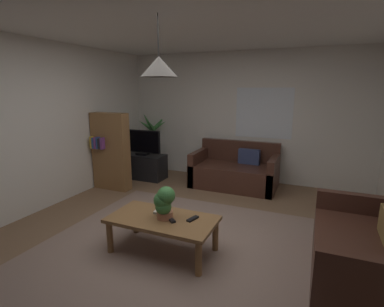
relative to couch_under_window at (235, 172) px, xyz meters
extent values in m
cube|color=brown|center=(-0.01, -2.35, -0.28)|extent=(4.82, 5.69, 0.02)
cube|color=gray|center=(-0.01, -2.55, -0.27)|extent=(3.14, 3.13, 0.01)
cube|color=silver|center=(-0.01, 0.53, 0.99)|extent=(4.94, 0.06, 2.53)
cube|color=silver|center=(-2.45, -2.35, 0.99)|extent=(0.06, 5.69, 2.53)
cube|color=white|center=(-0.01, -2.35, 2.27)|extent=(4.82, 5.69, 0.02)
cube|color=white|center=(0.39, 0.50, 1.09)|extent=(1.07, 0.01, 0.95)
cube|color=#47281E|center=(0.00, -0.04, -0.06)|extent=(1.55, 0.88, 0.42)
cube|color=#47281E|center=(0.00, 0.34, 0.35)|extent=(1.55, 0.12, 0.40)
cube|color=#47281E|center=(-0.72, -0.04, 0.05)|extent=(0.12, 0.88, 0.64)
cube|color=#47281E|center=(0.71, -0.04, 0.05)|extent=(0.12, 0.88, 0.64)
cube|color=navy|center=(0.22, 0.16, 0.29)|extent=(0.41, 0.14, 0.28)
cube|color=#47281E|center=(1.87, -2.28, -0.06)|extent=(0.88, 1.55, 0.42)
cube|color=#47281E|center=(1.87, -1.57, 0.05)|extent=(0.88, 0.12, 0.64)
cube|color=#47281E|center=(1.87, -3.00, 0.05)|extent=(0.88, 0.12, 0.64)
cube|color=olive|center=(-0.14, -2.57, 0.12)|extent=(1.20, 0.63, 0.04)
cylinder|color=olive|center=(-0.68, -2.82, -0.09)|extent=(0.07, 0.07, 0.37)
cylinder|color=olive|center=(0.40, -2.82, -0.09)|extent=(0.07, 0.07, 0.37)
cylinder|color=olive|center=(-0.68, -2.31, -0.09)|extent=(0.07, 0.07, 0.37)
cylinder|color=olive|center=(0.40, -2.31, -0.09)|extent=(0.07, 0.07, 0.37)
cube|color=beige|center=(-0.23, -2.48, 0.15)|extent=(0.14, 0.10, 0.03)
cube|color=black|center=(-0.02, -2.59, 0.15)|extent=(0.15, 0.14, 0.02)
cube|color=black|center=(0.19, -2.48, 0.15)|extent=(0.09, 0.17, 0.02)
cylinder|color=#B77051|center=(-0.11, -2.56, 0.18)|extent=(0.18, 0.18, 0.08)
sphere|color=#3D7F3D|center=(-0.12, -2.59, 0.28)|extent=(0.18, 0.18, 0.18)
sphere|color=#3D7F3D|center=(-0.13, -2.58, 0.35)|extent=(0.20, 0.20, 0.20)
sphere|color=#3D7F3D|center=(-0.09, -2.57, 0.41)|extent=(0.20, 0.20, 0.20)
cube|color=black|center=(-1.87, -0.25, -0.02)|extent=(0.90, 0.44, 0.50)
cube|color=black|center=(-1.87, -0.27, 0.51)|extent=(0.81, 0.05, 0.46)
cube|color=black|center=(-1.87, -0.30, 0.51)|extent=(0.77, 0.00, 0.42)
cube|color=black|center=(-1.87, -0.27, 0.25)|extent=(0.24, 0.16, 0.04)
cylinder|color=beige|center=(-1.95, 0.29, -0.12)|extent=(0.32, 0.32, 0.30)
cylinder|color=brown|center=(-1.95, 0.29, 0.35)|extent=(0.05, 0.05, 0.65)
cone|color=#3D7F3D|center=(-1.80, 0.31, 0.76)|extent=(0.36, 0.14, 0.27)
cone|color=#3D7F3D|center=(-1.86, 0.45, 0.81)|extent=(0.25, 0.40, 0.40)
cone|color=#3D7F3D|center=(-2.13, 0.39, 0.83)|extent=(0.45, 0.32, 0.43)
cone|color=#3D7F3D|center=(-2.06, 0.19, 0.77)|extent=(0.31, 0.30, 0.32)
cone|color=#3D7F3D|center=(-1.89, 0.10, 0.80)|extent=(0.19, 0.44, 0.36)
cube|color=olive|center=(-2.05, -1.03, 0.43)|extent=(0.70, 0.22, 1.40)
cube|color=gold|center=(-2.33, -1.15, 0.60)|extent=(0.04, 0.16, 0.21)
cube|color=#2D4C8C|center=(-2.28, -1.15, 0.59)|extent=(0.04, 0.16, 0.19)
cube|color=#72387F|center=(-2.24, -1.15, 0.60)|extent=(0.04, 0.16, 0.21)
cube|color=#2D4C8C|center=(-2.19, -1.15, 0.60)|extent=(0.03, 0.16, 0.21)
cube|color=black|center=(-2.15, -1.15, 0.59)|extent=(0.05, 0.16, 0.19)
cube|color=#72387F|center=(-2.10, -1.15, 0.60)|extent=(0.04, 0.16, 0.20)
cylinder|color=black|center=(-0.14, -2.57, 2.06)|extent=(0.01, 0.01, 0.40)
cone|color=#4C4742|center=(-0.14, -2.57, 1.76)|extent=(0.38, 0.38, 0.20)
camera|label=1|loc=(1.36, -5.23, 1.55)|focal=27.45mm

